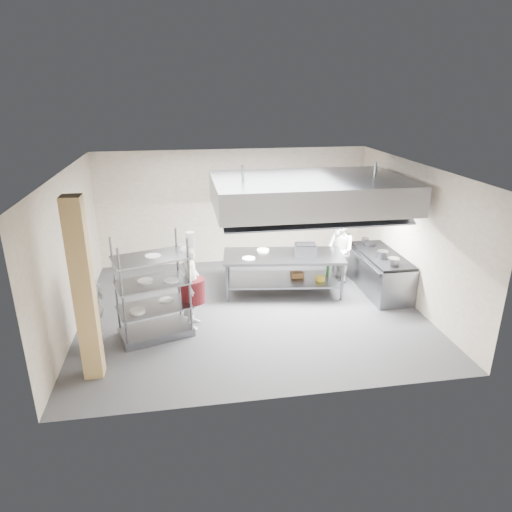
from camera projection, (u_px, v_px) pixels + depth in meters
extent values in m
plane|color=#363638|center=(251.00, 309.00, 9.73)|extent=(7.00, 7.00, 0.00)
plane|color=silver|center=(251.00, 168.00, 8.70)|extent=(7.00, 7.00, 0.00)
plane|color=tan|center=(234.00, 207.00, 11.99)|extent=(7.00, 0.00, 7.00)
plane|color=tan|center=(70.00, 252.00, 8.68)|extent=(0.00, 6.00, 6.00)
plane|color=tan|center=(413.00, 234.00, 9.75)|extent=(0.00, 6.00, 6.00)
cube|color=tan|center=(84.00, 291.00, 7.01)|extent=(0.30, 0.30, 3.00)
cube|color=gray|center=(310.00, 193.00, 9.47)|extent=(4.00, 2.50, 0.60)
cube|color=white|center=(267.00, 209.00, 9.44)|extent=(1.60, 0.12, 0.04)
cube|color=white|center=(350.00, 206.00, 9.72)|extent=(1.60, 0.12, 0.04)
cube|color=gray|center=(302.00, 206.00, 12.12)|extent=(1.50, 0.28, 0.04)
cube|color=gray|center=(283.00, 256.00, 10.28)|extent=(2.81, 1.46, 0.06)
cube|color=slate|center=(283.00, 280.00, 10.48)|extent=(2.58, 1.32, 0.04)
cube|color=gray|center=(380.00, 273.00, 10.52)|extent=(0.80, 2.00, 0.84)
cube|color=black|center=(381.00, 255.00, 10.36)|extent=(0.78, 1.96, 0.06)
imported|color=white|center=(191.00, 287.00, 8.78)|extent=(0.49, 0.67, 1.68)
imported|color=white|center=(339.00, 250.00, 10.85)|extent=(0.70, 0.85, 1.61)
imported|color=white|center=(91.00, 309.00, 7.91)|extent=(0.58, 1.05, 1.69)
cube|color=slate|center=(305.00, 250.00, 10.24)|extent=(0.54, 0.45, 0.23)
cube|color=olive|center=(297.00, 275.00, 10.55)|extent=(0.29, 0.20, 0.13)
cylinder|color=gray|center=(382.00, 254.00, 10.08)|extent=(0.24, 0.24, 0.16)
cylinder|color=white|center=(154.00, 305.00, 8.51)|extent=(0.28, 0.28, 0.05)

